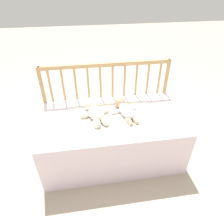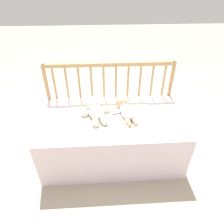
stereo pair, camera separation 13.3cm
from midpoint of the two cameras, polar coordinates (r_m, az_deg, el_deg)
The scene contains 6 objects.
ground_plane at distance 2.14m, azimuth -1.79°, elevation -12.01°, with size 12.00×12.00×0.00m, color tan.
crib_mattress at distance 1.97m, azimuth -1.91°, elevation -7.29°, with size 1.30×0.69×0.48m.
crib_rail at distance 2.05m, azimuth -3.41°, elevation 7.39°, with size 1.30×0.04×0.86m.
blanket at distance 1.83m, azimuth -2.24°, elevation -1.24°, with size 0.75×0.48×0.01m.
teddy_bear at distance 1.83m, azimuth -6.99°, elevation 0.35°, with size 0.29×0.38×0.13m.
baby at distance 1.85m, azimuth 1.64°, elevation 0.81°, with size 0.27×0.38×0.11m.
Camera 1 is at (-0.22, -1.43, 1.58)m, focal length 32.00 mm.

